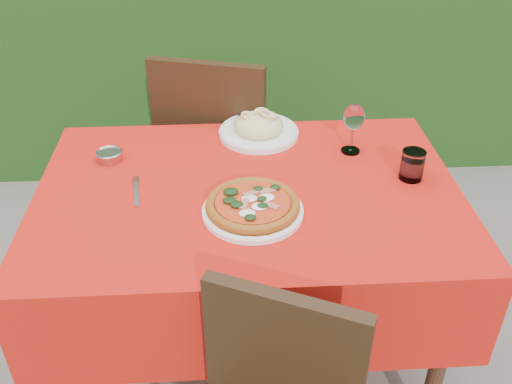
{
  "coord_description": "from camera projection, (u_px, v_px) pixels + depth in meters",
  "views": [
    {
      "loc": [
        -0.06,
        -1.41,
        1.68
      ],
      "look_at": [
        0.02,
        -0.05,
        0.77
      ],
      "focal_mm": 40.0,
      "sensor_mm": 36.0,
      "label": 1
    }
  ],
  "objects": [
    {
      "name": "fork",
      "position": [
        136.0,
        194.0,
        1.67
      ],
      "size": [
        0.05,
        0.18,
        0.0
      ],
      "primitive_type": "cube",
      "rotation": [
        0.0,
        0.0,
        0.14
      ],
      "color": "#ACADB3",
      "rests_on": "dining_table"
    },
    {
      "name": "steel_ramekin",
      "position": [
        110.0,
        156.0,
        1.83
      ],
      "size": [
        0.08,
        0.08,
        0.03
      ],
      "primitive_type": "cylinder",
      "color": "#ACACB3",
      "rests_on": "dining_table"
    },
    {
      "name": "wine_glass",
      "position": [
        354.0,
        119.0,
        1.81
      ],
      "size": [
        0.07,
        0.07,
        0.17
      ],
      "color": "silver",
      "rests_on": "dining_table"
    },
    {
      "name": "pasta_plate",
      "position": [
        259.0,
        128.0,
        1.96
      ],
      "size": [
        0.28,
        0.28,
        0.08
      ],
      "rotation": [
        0.0,
        0.0,
        0.37
      ],
      "color": "white",
      "rests_on": "dining_table"
    },
    {
      "name": "dining_table",
      "position": [
        249.0,
        229.0,
        1.78
      ],
      "size": [
        1.26,
        0.86,
        0.75
      ],
      "color": "#422515",
      "rests_on": "ground"
    },
    {
      "name": "ground",
      "position": [
        250.0,
        356.0,
        2.11
      ],
      "size": [
        60.0,
        60.0,
        0.0
      ],
      "primitive_type": "plane",
      "color": "#66615C",
      "rests_on": "ground"
    },
    {
      "name": "water_glass",
      "position": [
        412.0,
        166.0,
        1.72
      ],
      "size": [
        0.07,
        0.07,
        0.09
      ],
      "color": "silver",
      "rests_on": "dining_table"
    },
    {
      "name": "pizza_plate",
      "position": [
        253.0,
        207.0,
        1.58
      ],
      "size": [
        0.28,
        0.28,
        0.05
      ],
      "rotation": [
        0.0,
        0.0,
        0.04
      ],
      "color": "white",
      "rests_on": "dining_table"
    },
    {
      "name": "chair_far",
      "position": [
        218.0,
        150.0,
        2.3
      ],
      "size": [
        0.54,
        0.54,
        0.96
      ],
      "rotation": [
        0.0,
        0.0,
        2.85
      ],
      "color": "black",
      "rests_on": "ground"
    }
  ]
}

